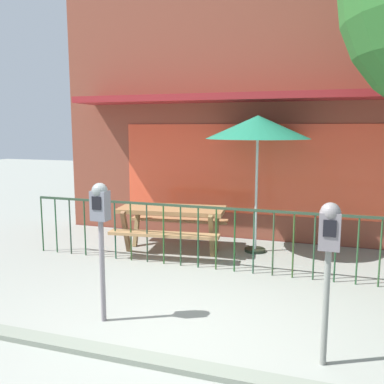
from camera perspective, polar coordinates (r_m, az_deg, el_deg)
name	(u,v)px	position (r m, az deg, el deg)	size (l,w,h in m)	color
ground	(174,339)	(4.51, -2.53, -19.41)	(40.00, 40.00, 0.00)	gray
pub_storefront	(254,91)	(8.22, 8.41, 13.45)	(7.76, 1.34, 5.68)	#4D1E1C
patio_fence_front	(225,228)	(6.25, 4.58, -4.86)	(6.55, 0.04, 0.97)	#283F2C
picnic_table_left	(172,217)	(7.22, -2.75, -3.40)	(1.94, 1.56, 0.79)	#9C6C43
patio_umbrella	(258,128)	(7.12, 8.96, 8.61)	(1.75, 1.75, 2.33)	black
parking_meter_near	(100,216)	(4.60, -12.36, -3.15)	(0.18, 0.17, 1.55)	slate
parking_meter_far	(329,241)	(3.84, 18.17, -6.42)	(0.18, 0.17, 1.49)	slate
curb_edge	(155,364)	(4.13, -5.02, -22.28)	(10.87, 0.20, 0.11)	gray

